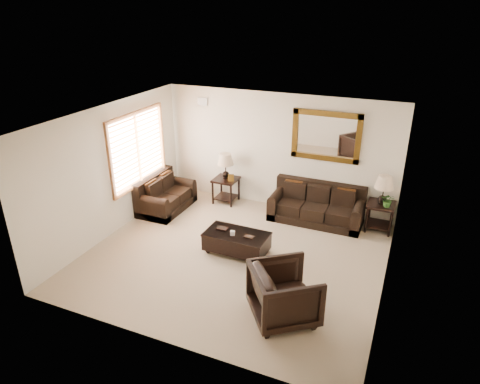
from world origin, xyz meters
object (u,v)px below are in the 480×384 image
at_px(end_table_right, 383,195).
at_px(armchair, 285,291).
at_px(loveseat, 164,197).
at_px(sofa, 317,208).
at_px(coffee_table, 237,241).
at_px(end_table_left, 226,171).

relative_size(end_table_right, armchair, 1.28).
relative_size(loveseat, armchair, 1.48).
distance_m(sofa, loveseat, 3.54).
bearing_deg(armchair, loveseat, 18.96).
relative_size(sofa, coffee_table, 1.63).
height_order(loveseat, end_table_left, end_table_left).
xyz_separation_m(loveseat, end_table_right, (4.78, 0.92, 0.51)).
bearing_deg(end_table_left, sofa, -2.03).
height_order(loveseat, armchair, armchair).
distance_m(end_table_right, coffee_table, 3.23).
relative_size(loveseat, end_table_right, 1.16).
xyz_separation_m(end_table_left, end_table_right, (3.61, 0.00, 0.00)).
xyz_separation_m(loveseat, end_table_left, (1.17, 0.92, 0.51)).
xyz_separation_m(end_table_right, coffee_table, (-2.44, -2.04, -0.55)).
xyz_separation_m(sofa, end_table_right, (1.35, 0.08, 0.51)).
bearing_deg(end_table_left, end_table_right, 0.00).
relative_size(loveseat, end_table_left, 1.16).
bearing_deg(sofa, end_table_left, 177.97).
bearing_deg(loveseat, sofa, -76.32).
relative_size(sofa, loveseat, 1.41).
relative_size(loveseat, coffee_table, 1.16).
relative_size(end_table_left, armchair, 1.27).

